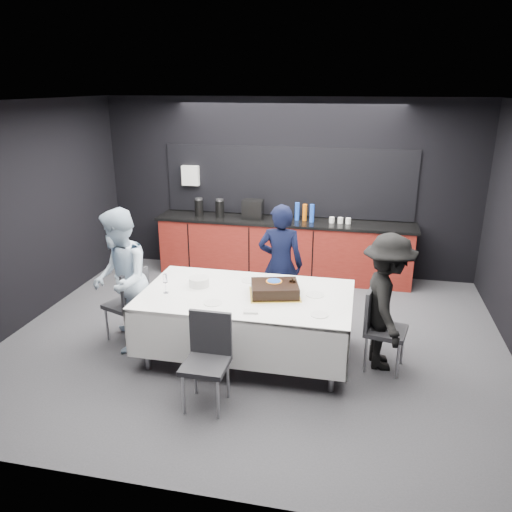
# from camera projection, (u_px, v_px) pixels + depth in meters

# --- Properties ---
(ground) EXTENTS (6.00, 6.00, 0.00)m
(ground) POSITION_uv_depth(u_px,v_px,m) (254.00, 339.00, 6.15)
(ground) COLOR #44454A
(ground) RESTS_ON ground
(room_shell) EXTENTS (6.04, 5.04, 2.82)m
(room_shell) POSITION_uv_depth(u_px,v_px,m) (254.00, 190.00, 5.54)
(room_shell) COLOR white
(room_shell) RESTS_ON ground
(kitchenette) EXTENTS (4.10, 0.64, 2.05)m
(kitchenette) POSITION_uv_depth(u_px,v_px,m) (283.00, 244.00, 8.02)
(kitchenette) COLOR maroon
(kitchenette) RESTS_ON ground
(party_table) EXTENTS (2.32, 1.32, 0.78)m
(party_table) POSITION_uv_depth(u_px,v_px,m) (247.00, 305.00, 5.57)
(party_table) COLOR #99999E
(party_table) RESTS_ON ground
(cake_assembly) EXTENTS (0.64, 0.57, 0.17)m
(cake_assembly) POSITION_uv_depth(u_px,v_px,m) (275.00, 289.00, 5.46)
(cake_assembly) COLOR yellow
(cake_assembly) RESTS_ON party_table
(plate_stack) EXTENTS (0.23, 0.23, 0.10)m
(plate_stack) POSITION_uv_depth(u_px,v_px,m) (199.00, 282.00, 5.71)
(plate_stack) COLOR white
(plate_stack) RESTS_ON party_table
(loose_plate_near) EXTENTS (0.19, 0.19, 0.01)m
(loose_plate_near) POSITION_uv_depth(u_px,v_px,m) (213.00, 303.00, 5.27)
(loose_plate_near) COLOR white
(loose_plate_near) RESTS_ON party_table
(loose_plate_right_a) EXTENTS (0.20, 0.20, 0.01)m
(loose_plate_right_a) POSITION_uv_depth(u_px,v_px,m) (315.00, 295.00, 5.48)
(loose_plate_right_a) COLOR white
(loose_plate_right_a) RESTS_ON party_table
(loose_plate_right_b) EXTENTS (0.18, 0.18, 0.01)m
(loose_plate_right_b) POSITION_uv_depth(u_px,v_px,m) (319.00, 315.00, 5.00)
(loose_plate_right_b) COLOR white
(loose_plate_right_b) RESTS_ON party_table
(loose_plate_far) EXTENTS (0.19, 0.19, 0.01)m
(loose_plate_far) POSITION_uv_depth(u_px,v_px,m) (250.00, 280.00, 5.87)
(loose_plate_far) COLOR white
(loose_plate_far) RESTS_ON party_table
(fork_pile) EXTENTS (0.16, 0.12, 0.02)m
(fork_pile) POSITION_uv_depth(u_px,v_px,m) (251.00, 311.00, 5.06)
(fork_pile) COLOR white
(fork_pile) RESTS_ON party_table
(champagne_flute) EXTENTS (0.06, 0.06, 0.22)m
(champagne_flute) POSITION_uv_depth(u_px,v_px,m) (165.00, 280.00, 5.48)
(champagne_flute) COLOR white
(champagne_flute) RESTS_ON party_table
(chair_left) EXTENTS (0.54, 0.54, 0.92)m
(chair_left) POSITION_uv_depth(u_px,v_px,m) (130.00, 300.00, 5.96)
(chair_left) COLOR #29292E
(chair_left) RESTS_ON ground
(chair_right) EXTENTS (0.50, 0.50, 0.92)m
(chair_right) POSITION_uv_depth(u_px,v_px,m) (379.00, 323.00, 5.39)
(chair_right) COLOR #29292E
(chair_right) RESTS_ON ground
(chair_near) EXTENTS (0.42, 0.42, 0.92)m
(chair_near) POSITION_uv_depth(u_px,v_px,m) (208.00, 353.00, 4.78)
(chair_near) COLOR #29292E
(chair_near) RESTS_ON ground
(person_center) EXTENTS (0.59, 0.40, 1.58)m
(person_center) POSITION_uv_depth(u_px,v_px,m) (280.00, 265.00, 6.36)
(person_center) COLOR black
(person_center) RESTS_ON ground
(person_left) EXTENTS (0.92, 1.01, 1.67)m
(person_left) POSITION_uv_depth(u_px,v_px,m) (120.00, 280.00, 5.74)
(person_left) COLOR silver
(person_left) RESTS_ON ground
(person_right) EXTENTS (0.69, 1.05, 1.52)m
(person_right) POSITION_uv_depth(u_px,v_px,m) (386.00, 302.00, 5.35)
(person_right) COLOR black
(person_right) RESTS_ON ground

